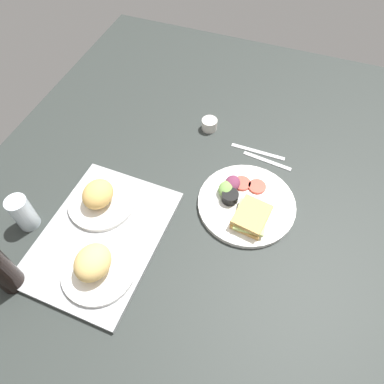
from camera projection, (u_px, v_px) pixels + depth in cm
name	position (u px, v px, depth cm)	size (l,w,h in cm)	color
ground_plane	(199.00, 210.00, 110.81)	(190.00, 150.00, 3.00)	#282D2B
serving_tray	(102.00, 236.00, 102.74)	(45.00, 33.00, 1.60)	#9EA0A3
bread_plate_near	(95.00, 266.00, 93.12)	(20.13, 20.13, 8.83)	white
bread_plate_far	(100.00, 198.00, 106.17)	(20.50, 20.50, 8.40)	white
plate_with_salad	(245.00, 204.00, 108.34)	(30.24, 30.24, 5.40)	white
drinking_glass	(23.00, 213.00, 101.43)	(6.12, 6.12, 11.78)	silver
espresso_cup	(209.00, 124.00, 127.95)	(5.60, 5.60, 4.00)	silver
fork	(267.00, 161.00, 120.20)	(17.00, 1.40, 0.50)	#B7B7BC
knife	(258.00, 152.00, 122.63)	(19.00, 1.40, 0.50)	#B7B7BC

